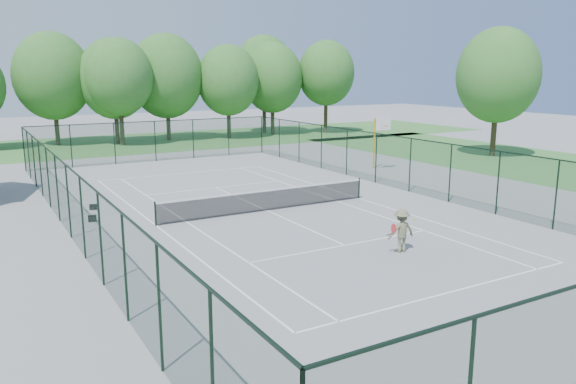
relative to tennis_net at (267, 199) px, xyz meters
name	(u,v)px	position (x,y,z in m)	size (l,w,h in m)	color
ground	(267,211)	(0.00, 0.00, -0.58)	(140.00, 140.00, 0.00)	gray
grass_far	(118,144)	(0.00, 30.00, -0.57)	(80.00, 16.00, 0.01)	#44823A
grass_side	(524,161)	(24.00, 4.00, -0.57)	(14.00, 40.00, 0.01)	#44823A
court_lines	(267,211)	(0.00, 0.00, -0.57)	(11.05, 23.85, 0.01)	white
tennis_net	(267,199)	(0.00, 0.00, 0.00)	(11.08, 0.08, 1.10)	black
fence_enclosure	(267,179)	(0.00, 0.00, 0.98)	(18.05, 36.05, 3.02)	#1C3C25
tree_line_far	(114,79)	(0.00, 30.00, 5.42)	(39.40, 6.40, 9.70)	#3D301E
basketball_goal	(379,132)	(12.14, 6.62, 1.99)	(1.20, 1.43, 3.65)	gold
tree_side	(498,75)	(24.07, 7.07, 5.76)	(6.35, 6.35, 10.05)	#3D301E
sports_bag_a	(92,218)	(-7.75, 2.15, -0.43)	(0.36, 0.22, 0.29)	black
sports_bag_b	(93,207)	(-7.25, 4.45, -0.44)	(0.34, 0.21, 0.27)	black
tennis_player	(401,231)	(1.36, -8.07, 0.24)	(1.91, 0.82, 1.63)	#686C4B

